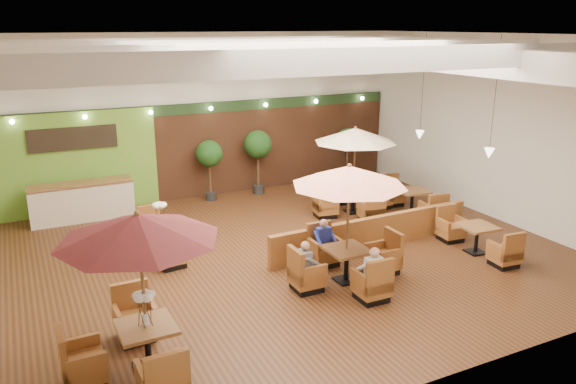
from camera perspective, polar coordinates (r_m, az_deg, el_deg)
room at (r=14.93m, az=-1.41°, el=8.54°), size 14.04×14.00×5.52m
service_counter at (r=18.11m, az=-20.19°, el=-0.92°), size 3.00×0.75×1.18m
booth_divider at (r=15.14m, az=8.69°, el=-4.07°), size 6.20×0.35×0.86m
table_0 at (r=9.54m, az=-15.19°, el=-6.70°), size 2.76×2.83×2.90m
table_1 at (r=12.61m, az=6.14°, el=-1.14°), size 2.75×2.75×2.82m
table_2 at (r=17.48m, az=6.78°, el=3.78°), size 2.78×2.78×2.77m
table_3 at (r=14.91m, az=-13.67°, el=-4.60°), size 1.79×2.63×1.54m
table_4 at (r=15.45m, az=18.59°, el=-4.60°), size 0.92×2.58×0.95m
table_5 at (r=18.03m, az=12.47°, el=-1.01°), size 1.03×2.75×1.00m
topiary_0 at (r=18.87m, az=-7.99°, el=3.66°), size 0.89×0.89×2.06m
topiary_1 at (r=19.45m, az=-3.08°, el=4.59°), size 0.97×0.97×2.25m
topiary_2 at (r=21.15m, az=6.08°, el=5.07°), size 0.88×0.88×2.04m
diner_0 at (r=12.22m, az=8.58°, el=-7.63°), size 0.40×0.33×0.78m
diner_1 at (r=13.83m, az=3.71°, el=-4.61°), size 0.36×0.29×0.72m
diner_2 at (r=12.53m, az=1.94°, el=-6.91°), size 0.28×0.35×0.72m
diner_3 at (r=16.95m, az=8.51°, el=-0.54°), size 0.44×0.38×0.84m
diner_4 at (r=18.32m, az=9.32°, el=0.57°), size 0.29×0.35×0.71m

